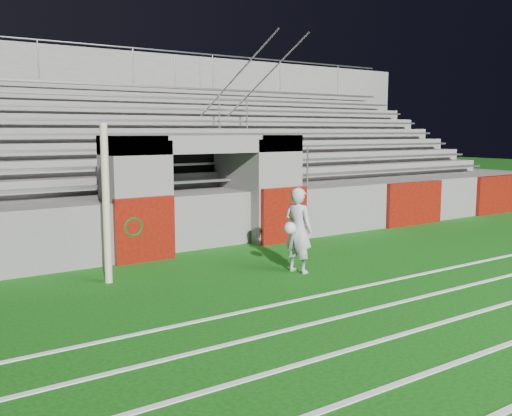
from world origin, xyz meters
TOP-DOWN VIEW (x-y plane):
  - ground at (0.00, 0.00)m, footprint 90.00×90.00m
  - field_post at (-3.02, 1.77)m, footprint 0.13×0.13m
  - stadium_structure at (0.00, 7.97)m, footprint 26.00×8.48m
  - goalkeeper_with_ball at (0.25, 0.45)m, footprint 0.73×0.68m
  - hose_coil at (-2.07, 2.93)m, footprint 0.54×0.14m

SIDE VIEW (x-z plane):
  - ground at x=0.00m, z-range 0.00..0.00m
  - hose_coil at x=-2.07m, z-range 0.52..1.08m
  - goalkeeper_with_ball at x=0.25m, z-range 0.00..1.64m
  - field_post at x=-3.02m, z-range 0.00..2.84m
  - stadium_structure at x=0.00m, z-range -1.22..4.20m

